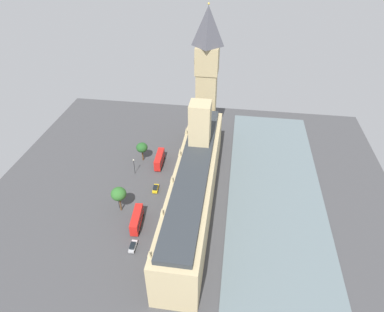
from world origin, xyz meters
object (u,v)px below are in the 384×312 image
Objects in this scene: pedestrian_leading at (154,247)px; pedestrian_opposite_hall at (184,149)px; double_decker_bus_under_trees at (137,219)px; plane_tree_kerbside at (142,148)px; clock_tower at (207,75)px; plane_tree_by_river_gate at (119,194)px; double_decker_bus_trailing at (159,159)px; parliament_building at (195,183)px; car_yellow_cab_midblock at (156,188)px; street_lamp_corner at (134,164)px; car_silver_near_tower at (133,246)px; street_lamp_far_end at (118,199)px.

pedestrian_opposite_hall is (-0.59, -52.38, -0.05)m from pedestrian_leading.
plane_tree_kerbside is (7.49, -34.91, 3.55)m from double_decker_bus_under_trees.
plane_tree_by_river_gate is at bearing 65.60° from clock_tower.
parliament_building is at bearing -51.93° from double_decker_bus_trailing.
double_decker_bus_trailing is at bearing 85.07° from double_decker_bus_under_trees.
street_lamp_corner reaches higher than car_yellow_cab_midblock.
clock_tower is 35.77× the size of pedestrian_opposite_hall.
parliament_building is 16.88× the size of car_yellow_cab_midblock.
clock_tower is at bearing -127.82° from street_lamp_corner.
parliament_building is 7.29× the size of double_decker_bus_trailing.
parliament_building is 48.74× the size of pedestrian_opposite_hall.
plane_tree_by_river_gate is at bearing 92.68° from street_lamp_corner.
parliament_building is 26.99m from double_decker_bus_trailing.
clock_tower reaches higher than double_decker_bus_under_trees.
car_silver_near_tower reaches higher than pedestrian_leading.
street_lamp_corner is (16.08, -34.41, 3.94)m from pedestrian_leading.
clock_tower is 9.79× the size of street_lamp_far_end.
parliament_building is at bearing -20.82° from car_yellow_cab_midblock.
double_decker_bus_trailing is at bearing -49.45° from parliament_building.
double_decker_bus_trailing is (17.02, -19.89, -6.60)m from parliament_building.
car_silver_near_tower is 0.67× the size of street_lamp_corner.
car_yellow_cab_midblock is at bearing -133.42° from street_lamp_far_end.
street_lamp_far_end is at bearing 88.47° from plane_tree_kerbside.
pedestrian_opposite_hall is (8.62, -30.80, -8.52)m from parliament_building.
plane_tree_by_river_gate reaches higher than pedestrian_leading.
double_decker_bus_trailing is 6.22× the size of pedestrian_leading.
car_yellow_cab_midblock is 0.56× the size of plane_tree_kerbside.
parliament_building is 17.73m from car_yellow_cab_midblock.
street_lamp_far_end is at bearing -109.82° from double_decker_bus_trailing.
car_silver_near_tower is 18.78m from street_lamp_far_end.
double_decker_bus_trailing is at bearing -105.17° from plane_tree_by_river_gate.
parliament_building is 45.33× the size of pedestrian_leading.
pedestrian_leading is 0.25× the size of street_lamp_corner.
pedestrian_leading is at bearing -81.82° from double_decker_bus_trailing.
pedestrian_opposite_hall is (-7.08, -53.09, -0.17)m from car_silver_near_tower.
double_decker_bus_trailing is 1.83× the size of street_lamp_far_end.
plane_tree_by_river_gate reaches higher than plane_tree_kerbside.
street_lamp_far_end reaches higher than double_decker_bus_under_trees.
car_silver_near_tower is at bearing -87.07° from double_decker_bus_under_trees.
car_yellow_cab_midblock reaches higher than pedestrian_opposite_hall.
pedestrian_leading is 38.18m from street_lamp_corner.
clock_tower reaches higher than street_lamp_corner.
parliament_building is at bearing 138.23° from plane_tree_kerbside.
plane_tree_kerbside is at bearing -41.77° from parliament_building.
car_yellow_cab_midblock is 0.43× the size of double_decker_bus_under_trees.
parliament_building is at bearing 153.09° from street_lamp_corner.
car_silver_near_tower is at bearing -90.70° from double_decker_bus_trailing.
plane_tree_kerbside is 29.05m from plane_tree_by_river_gate.
pedestrian_leading is (-7.77, 8.52, -1.87)m from double_decker_bus_under_trees.
plane_tree_by_river_gate reaches higher than car_yellow_cab_midblock.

